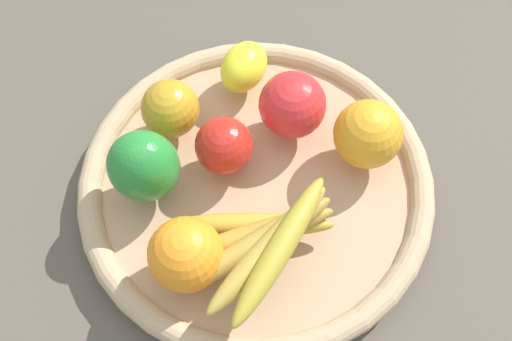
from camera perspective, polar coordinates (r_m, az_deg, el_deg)
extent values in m
plane|color=#544C42|center=(0.79, 0.00, -2.16)|extent=(2.40, 2.40, 0.00)
cylinder|color=tan|center=(0.77, 0.00, -1.70)|extent=(0.40, 0.40, 0.03)
torus|color=tan|center=(0.76, 0.00, -1.23)|extent=(0.42, 0.42, 0.03)
ellipsoid|color=yellow|center=(0.80, -1.07, 9.06)|extent=(0.09, 0.09, 0.05)
sphere|color=orange|center=(0.67, -6.17, -7.33)|extent=(0.11, 0.11, 0.08)
sphere|color=red|center=(0.73, -2.83, 2.19)|extent=(0.08, 0.08, 0.07)
sphere|color=#BB8C1F|center=(0.76, -7.51, 5.39)|extent=(0.08, 0.08, 0.07)
ellipsoid|color=gold|center=(0.71, -0.51, -4.79)|extent=(0.06, 0.18, 0.03)
ellipsoid|color=#B1862F|center=(0.69, -0.27, -5.73)|extent=(0.05, 0.18, 0.03)
ellipsoid|color=#A98935|center=(0.68, 0.24, -6.31)|extent=(0.09, 0.18, 0.03)
ellipsoid|color=#B3963B|center=(0.66, 1.10, -6.81)|extent=(0.13, 0.16, 0.03)
ellipsoid|color=#AE982D|center=(0.65, 1.89, -6.92)|extent=(0.15, 0.14, 0.03)
sphere|color=red|center=(0.76, 3.21, 5.75)|extent=(0.11, 0.11, 0.08)
sphere|color=orange|center=(0.74, 9.76, 3.16)|extent=(0.11, 0.11, 0.08)
ellipsoid|color=#258532|center=(0.72, -9.80, 0.36)|extent=(0.09, 0.09, 0.09)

